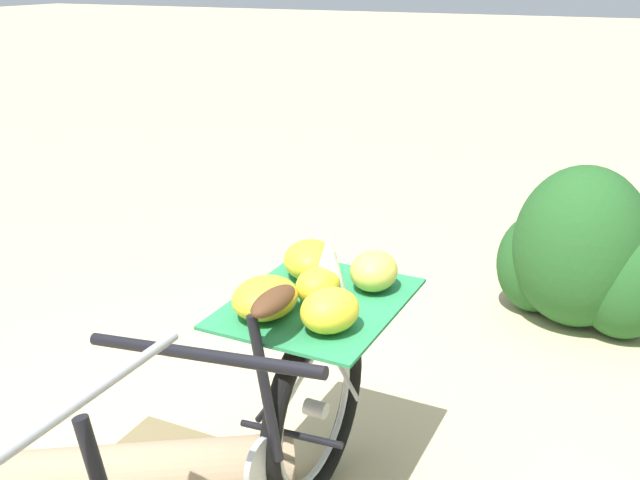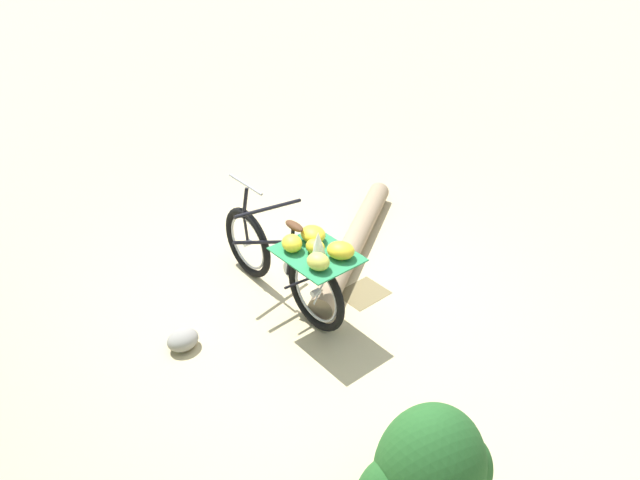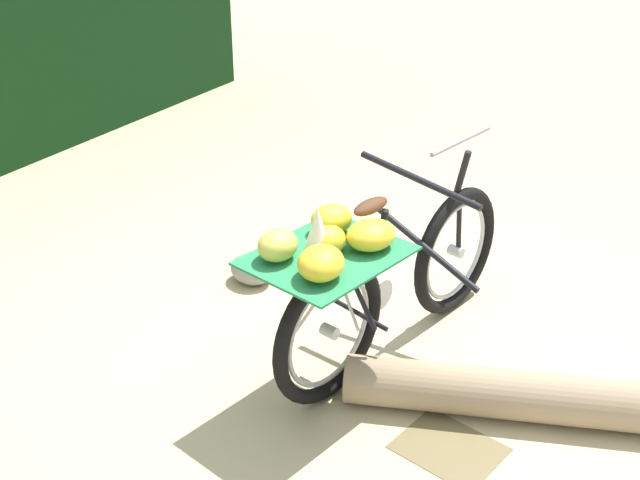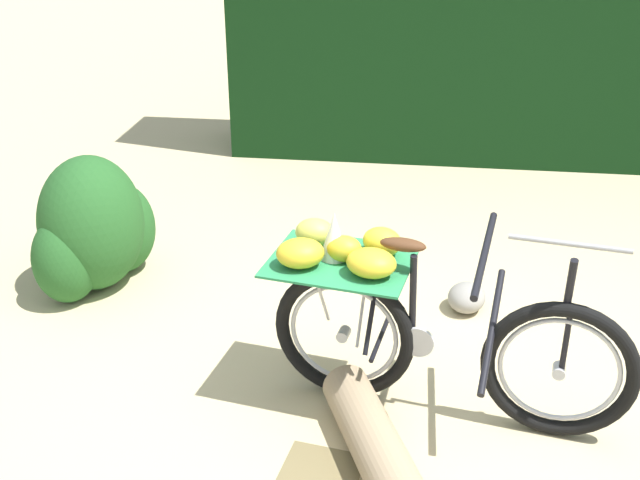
# 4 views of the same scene
# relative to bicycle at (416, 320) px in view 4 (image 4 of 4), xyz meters

# --- Properties ---
(ground_plane) EXTENTS (60.00, 60.00, 0.00)m
(ground_plane) POSITION_rel_bicycle_xyz_m (0.00, -0.02, -0.52)
(ground_plane) COLOR #C6B284
(foliage_hedge) EXTENTS (1.73, 5.41, 2.73)m
(foliage_hedge) POSITION_rel_bicycle_xyz_m (-4.14, 0.23, 0.85)
(foliage_hedge) COLOR black
(foliage_hedge) RESTS_ON ground_plane
(bicycle) EXTENTS (0.71, 1.78, 1.03)m
(bicycle) POSITION_rel_bicycle_xyz_m (0.00, 0.00, 0.00)
(bicycle) COLOR black
(bicycle) RESTS_ON ground_plane
(shrub_cluster) EXTENTS (0.94, 0.64, 0.89)m
(shrub_cluster) POSITION_rel_bicycle_xyz_m (-0.70, -2.21, -0.12)
(shrub_cluster) COLOR #235623
(shrub_cluster) RESTS_ON ground_plane
(path_stone) EXTENTS (0.28, 0.23, 0.17)m
(path_stone) POSITION_rel_bicycle_xyz_m (-1.05, 0.15, -0.43)
(path_stone) COLOR gray
(path_stone) RESTS_ON ground_plane
(leaf_litter_patch) EXTENTS (0.44, 0.36, 0.01)m
(leaf_litter_patch) POSITION_rel_bicycle_xyz_m (0.65, -0.31, -0.51)
(leaf_litter_patch) COLOR olive
(leaf_litter_patch) RESTS_ON ground_plane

